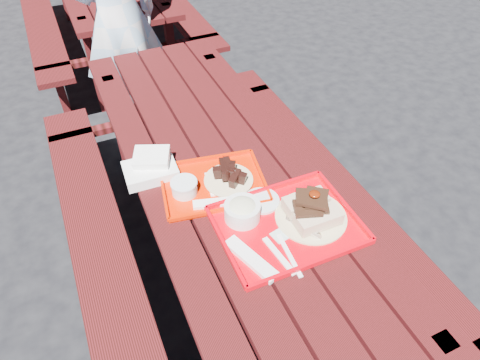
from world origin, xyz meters
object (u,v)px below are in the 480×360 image
at_px(near_tray, 284,217).
at_px(far_tray, 212,184).
at_px(picnic_table_near, 226,201).
at_px(person, 119,20).

bearing_deg(near_tray, far_tray, 121.17).
bearing_deg(picnic_table_near, near_tray, -77.34).
distance_m(near_tray, far_tray, 0.33).
height_order(picnic_table_near, far_tray, far_tray).
xyz_separation_m(picnic_table_near, person, (-0.10, 1.50, 0.27)).
height_order(picnic_table_near, near_tray, near_tray).
relative_size(picnic_table_near, person, 1.44).
relative_size(near_tray, far_tray, 1.11).
relative_size(far_tray, person, 0.27).
height_order(far_tray, person, person).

